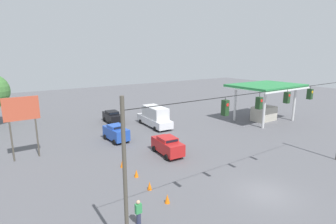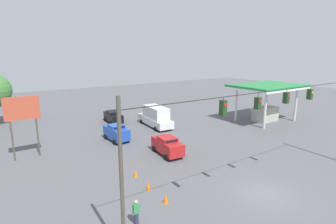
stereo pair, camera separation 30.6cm
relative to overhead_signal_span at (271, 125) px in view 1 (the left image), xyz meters
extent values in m
plane|color=#56565B|center=(-0.05, 0.02, -5.42)|extent=(140.00, 140.00, 0.00)
cylinder|color=#4C473D|center=(11.38, 0.00, -1.15)|extent=(0.20, 0.20, 8.52)
cylinder|color=black|center=(-0.05, 0.00, 2.43)|extent=(22.86, 0.04, 0.04)
cube|color=#1E3D1E|center=(-4.85, 0.00, 1.77)|extent=(0.32, 0.36, 0.83)
cylinder|color=black|center=(-4.85, 0.00, 2.31)|extent=(0.03, 0.03, 0.24)
cylinder|color=orange|center=(-4.85, 0.19, 1.96)|extent=(0.20, 0.02, 0.20)
cube|color=#1E3D1E|center=(-1.65, 0.00, 1.79)|extent=(0.32, 0.36, 0.82)
cylinder|color=black|center=(-1.65, 0.00, 2.32)|extent=(0.03, 0.03, 0.23)
cylinder|color=red|center=(-1.65, 0.19, 1.98)|extent=(0.20, 0.02, 0.20)
cube|color=#1E3D1E|center=(1.55, 0.00, 1.73)|extent=(0.32, 0.36, 0.80)
cylinder|color=black|center=(1.55, 0.00, 2.28)|extent=(0.03, 0.03, 0.30)
cylinder|color=red|center=(1.55, 0.19, 1.91)|extent=(0.20, 0.02, 0.20)
cube|color=#1E3D1E|center=(4.75, 0.00, 1.78)|extent=(0.32, 0.36, 0.94)
cylinder|color=black|center=(4.75, 0.00, 2.34)|extent=(0.03, 0.03, 0.19)
cylinder|color=red|center=(4.75, 0.19, 1.99)|extent=(0.20, 0.02, 0.20)
cube|color=red|center=(1.65, -10.67, -4.48)|extent=(2.09, 4.34, 1.23)
cube|color=red|center=(1.65, -10.67, -3.69)|extent=(1.75, 1.98, 0.36)
cube|color=black|center=(1.73, -9.74, -3.69)|extent=(1.39, 0.14, 0.25)
cylinder|color=black|center=(2.64, -9.38, -5.10)|extent=(0.27, 0.66, 0.64)
cylinder|color=black|center=(0.90, -9.24, -5.10)|extent=(0.27, 0.66, 0.64)
cylinder|color=black|center=(2.41, -12.11, -5.10)|extent=(0.27, 0.66, 0.64)
cylinder|color=black|center=(0.67, -11.96, -5.10)|extent=(0.27, 0.66, 0.64)
cube|color=#234CB2|center=(4.30, -17.82, -4.44)|extent=(2.00, 3.91, 1.32)
cube|color=#234CB2|center=(4.30, -17.82, -3.60)|extent=(1.72, 1.78, 0.36)
cube|color=black|center=(4.24, -16.97, -3.60)|extent=(1.40, 0.11, 0.25)
cylinder|color=black|center=(5.09, -16.53, -5.10)|extent=(0.26, 0.65, 0.64)
cylinder|color=black|center=(3.34, -16.64, -5.10)|extent=(0.26, 0.65, 0.64)
cylinder|color=black|center=(5.25, -19.00, -5.10)|extent=(0.26, 0.65, 0.64)
cylinder|color=black|center=(3.50, -19.11, -5.10)|extent=(0.26, 0.65, 0.64)
cube|color=silver|center=(-2.91, -20.82, -4.60)|extent=(2.65, 7.24, 1.00)
cube|color=silver|center=(-2.89, -20.46, -3.28)|extent=(2.32, 4.67, 1.63)
cube|color=black|center=(-3.03, -22.75, -3.28)|extent=(1.78, 0.13, 1.14)
cylinder|color=black|center=(-4.16, -23.06, -5.10)|extent=(0.26, 0.65, 0.64)
cylinder|color=black|center=(-1.94, -23.19, -5.10)|extent=(0.26, 0.65, 0.64)
cylinder|color=black|center=(-3.89, -18.44, -5.10)|extent=(0.26, 0.65, 0.64)
cylinder|color=black|center=(-1.66, -18.57, -5.10)|extent=(0.26, 0.65, 0.64)
cube|color=black|center=(1.39, -26.00, -4.52)|extent=(2.09, 4.67, 1.15)
cube|color=black|center=(1.39, -26.00, -3.76)|extent=(1.75, 2.12, 0.36)
cube|color=black|center=(1.47, -25.00, -3.76)|extent=(1.39, 0.13, 0.25)
cylinder|color=black|center=(2.37, -24.60, -5.10)|extent=(0.27, 0.66, 0.64)
cylinder|color=black|center=(0.64, -24.46, -5.10)|extent=(0.27, 0.66, 0.64)
cylinder|color=black|center=(2.14, -27.55, -5.10)|extent=(0.27, 0.66, 0.64)
cylinder|color=black|center=(0.41, -27.41, -5.10)|extent=(0.27, 0.66, 0.64)
cone|color=orange|center=(6.81, -3.12, -5.08)|extent=(0.37, 0.37, 0.67)
cone|color=orange|center=(6.90, -5.43, -5.08)|extent=(0.37, 0.37, 0.67)
cone|color=orange|center=(6.75, -7.93, -5.08)|extent=(0.37, 0.37, 0.67)
cone|color=orange|center=(6.92, -10.41, -5.08)|extent=(0.37, 0.37, 0.67)
cube|color=#288442|center=(-18.91, -13.90, 0.13)|extent=(10.78, 7.51, 0.35)
cube|color=white|center=(-18.91, -13.90, -0.17)|extent=(10.88, 7.61, 0.24)
cylinder|color=silver|center=(-22.68, -16.53, -2.73)|extent=(0.36, 0.36, 5.37)
cylinder|color=silver|center=(-15.14, -16.53, -2.73)|extent=(0.36, 0.36, 5.37)
cylinder|color=silver|center=(-22.68, -11.27, -2.73)|extent=(0.36, 0.36, 5.37)
cylinder|color=silver|center=(-15.14, -11.27, -2.73)|extent=(0.36, 0.36, 5.37)
cube|color=#B2AD9E|center=(-18.91, -13.90, -4.32)|extent=(3.77, 2.25, 2.20)
cylinder|color=#4C473D|center=(12.85, -17.71, -3.42)|extent=(0.16, 0.16, 4.00)
cylinder|color=#4C473D|center=(15.09, -17.71, -3.42)|extent=(0.16, 0.16, 4.00)
cube|color=#BF4C33|center=(13.97, -17.71, -0.27)|extent=(3.20, 0.12, 2.31)
cylinder|color=#2D334C|center=(9.61, -2.15, -5.02)|extent=(0.28, 0.28, 0.79)
cube|color=#338C4C|center=(9.61, -2.15, -4.32)|extent=(0.40, 0.24, 0.62)
sphere|color=tan|center=(9.61, -2.15, -3.88)|extent=(0.25, 0.25, 0.25)
camera|label=1|loc=(16.19, 10.69, 4.95)|focal=28.00mm
camera|label=2|loc=(15.93, 10.86, 4.95)|focal=28.00mm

